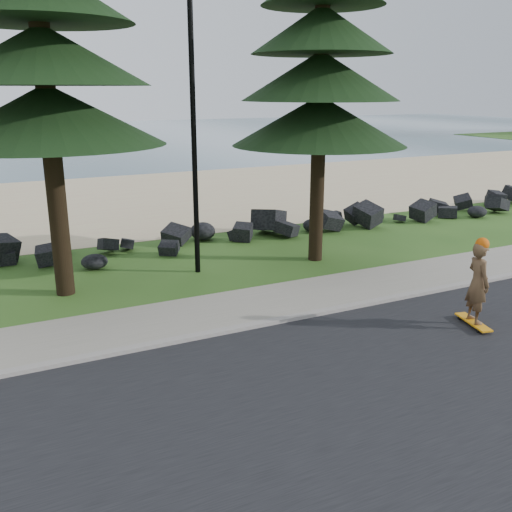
# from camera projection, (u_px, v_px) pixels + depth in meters

# --- Properties ---
(ground) EXTENTS (160.00, 160.00, 0.00)m
(ground) POSITION_uv_depth(u_px,v_px,m) (248.00, 311.00, 12.80)
(ground) COLOR #294D18
(ground) RESTS_ON ground
(road) EXTENTS (160.00, 7.00, 0.02)m
(road) POSITION_uv_depth(u_px,v_px,m) (370.00, 407.00, 8.92)
(road) COLOR black
(road) RESTS_ON ground
(kerb) EXTENTS (160.00, 0.20, 0.10)m
(kerb) POSITION_uv_depth(u_px,v_px,m) (266.00, 323.00, 12.01)
(kerb) COLOR gray
(kerb) RESTS_ON ground
(sidewalk) EXTENTS (160.00, 2.00, 0.08)m
(sidewalk) POSITION_uv_depth(u_px,v_px,m) (244.00, 306.00, 12.96)
(sidewalk) COLOR gray
(sidewalk) RESTS_ON ground
(beach_sand) EXTENTS (160.00, 15.00, 0.01)m
(beach_sand) POSITION_uv_depth(u_px,v_px,m) (109.00, 201.00, 25.30)
(beach_sand) COLOR tan
(beach_sand) RESTS_ON ground
(ocean) EXTENTS (160.00, 58.00, 0.01)m
(ocean) POSITION_uv_depth(u_px,v_px,m) (30.00, 139.00, 56.76)
(ocean) COLOR #31535E
(ocean) RESTS_ON ground
(seawall_boulders) EXTENTS (60.00, 2.40, 1.10)m
(seawall_boulders) POSITION_uv_depth(u_px,v_px,m) (171.00, 250.00, 17.63)
(seawall_boulders) COLOR black
(seawall_boulders) RESTS_ON ground
(lamp_post) EXTENTS (0.25, 0.14, 8.14)m
(lamp_post) POSITION_uv_depth(u_px,v_px,m) (193.00, 116.00, 14.40)
(lamp_post) COLOR black
(lamp_post) RESTS_ON ground
(skateboarder) EXTENTS (0.54, 1.06, 1.91)m
(skateboarder) POSITION_uv_depth(u_px,v_px,m) (478.00, 283.00, 11.70)
(skateboarder) COLOR orange
(skateboarder) RESTS_ON ground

